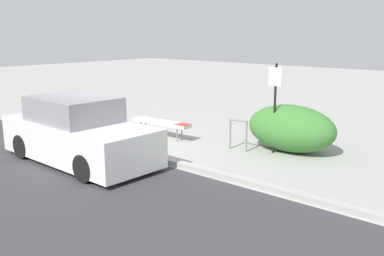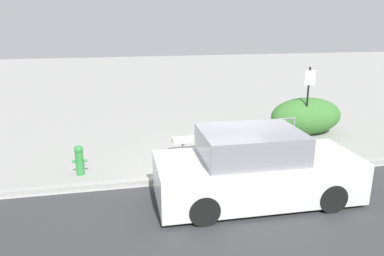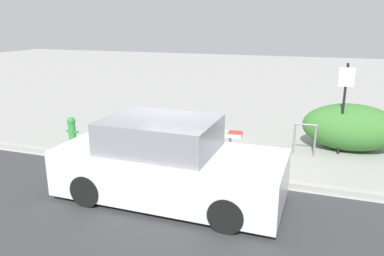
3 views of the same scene
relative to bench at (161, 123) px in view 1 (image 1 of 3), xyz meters
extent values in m
plane|color=#9E9E99|center=(-0.02, -1.78, -0.44)|extent=(60.00, 60.00, 0.00)
cube|color=#A8A8A3|center=(-0.02, -1.78, -0.38)|extent=(60.00, 0.20, 0.13)
cylinder|color=gray|center=(-0.73, -0.13, -0.24)|extent=(0.04, 0.04, 0.39)
cylinder|color=gray|center=(0.72, -0.07, -0.24)|extent=(0.04, 0.04, 0.39)
cylinder|color=gray|center=(-0.74, 0.07, -0.24)|extent=(0.04, 0.04, 0.39)
cylinder|color=gray|center=(0.71, 0.13, -0.24)|extent=(0.04, 0.04, 0.39)
cube|color=beige|center=(-0.01, 0.00, 0.01)|extent=(2.09, 0.44, 0.10)
cube|color=red|center=(0.85, 0.03, 0.06)|extent=(0.37, 0.37, 0.01)
cylinder|color=gray|center=(2.31, 0.29, -0.04)|extent=(0.05, 0.05, 0.80)
cylinder|color=gray|center=(2.81, 0.31, -0.04)|extent=(0.05, 0.05, 0.80)
cylinder|color=gray|center=(2.56, 0.30, 0.36)|extent=(0.55, 0.07, 0.05)
cylinder|color=black|center=(3.39, 0.69, 0.71)|extent=(0.06, 0.06, 2.30)
cube|color=white|center=(3.39, 0.65, 1.53)|extent=(0.36, 0.02, 0.46)
cylinder|color=#338C3F|center=(-3.50, -0.88, -0.14)|extent=(0.20, 0.20, 0.60)
sphere|color=#338C3F|center=(-3.50, -0.88, 0.21)|extent=(0.22, 0.22, 0.22)
cylinder|color=#338C3F|center=(-3.64, -0.88, -0.08)|extent=(0.08, 0.07, 0.07)
cylinder|color=#338C3F|center=(-3.36, -0.88, -0.08)|extent=(0.08, 0.07, 0.07)
ellipsoid|color=#3D7A33|center=(3.64, 1.14, 0.17)|extent=(2.41, 1.43, 1.22)
cylinder|color=black|center=(1.61, -2.27, -0.14)|extent=(0.60, 0.19, 0.60)
cylinder|color=black|center=(1.60, -3.84, -0.14)|extent=(0.60, 0.19, 0.60)
cylinder|color=black|center=(-1.01, -2.24, -0.14)|extent=(0.60, 0.19, 0.60)
cylinder|color=black|center=(-1.03, -3.81, -0.14)|extent=(0.60, 0.19, 0.60)
cube|color=white|center=(0.29, -3.04, 0.10)|extent=(4.25, 1.75, 0.87)
cube|color=gray|center=(0.12, -3.03, 0.81)|extent=(2.05, 1.56, 0.61)
camera|label=1|loc=(8.81, -8.74, 2.59)|focal=40.00mm
camera|label=2|loc=(-2.52, -9.89, 3.33)|focal=35.00mm
camera|label=3|loc=(2.85, -9.05, 2.83)|focal=35.00mm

